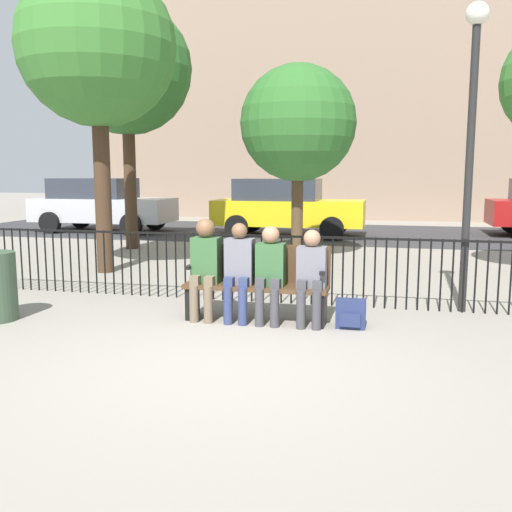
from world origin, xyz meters
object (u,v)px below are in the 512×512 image
Objects in this scene: seated_person_3 at (311,272)px; tree_0 at (298,124)px; parked_car_1 at (101,204)px; tree_3 at (97,48)px; lamp_post at (472,113)px; tree_1 at (127,70)px; backpack at (351,314)px; park_bench at (257,280)px; seated_person_0 at (205,263)px; parked_car_0 at (286,206)px; seated_person_1 at (239,267)px; seated_person_2 at (270,269)px.

seated_person_3 is 5.61m from tree_0.
tree_3 is at bearing -61.31° from parked_car_1.
tree_1 is at bearing 145.34° from lamp_post.
tree_1 is at bearing 133.12° from backpack.
tree_0 is at bearing 93.54° from park_bench.
parked_car_1 reaches higher than seated_person_0.
park_bench is 0.42× the size of parked_car_1.
tree_3 reaches higher than lamp_post.
tree_0 is 0.70× the size of tree_1.
backpack is 0.06× the size of tree_1.
backpack is 0.08× the size of parked_car_0.
park_bench is 1.41× the size of seated_person_0.
tree_0 is (-1.45, 5.10, 2.60)m from backpack.
seated_person_1 reaches higher than backpack.
parked_car_0 is (-1.11, 9.38, 0.18)m from seated_person_1.
parked_car_0 is (-1.31, 9.25, 0.35)m from park_bench.
seated_person_2 is 0.49m from seated_person_3.
tree_1 reaches higher than tree_0.
tree_0 reaches higher than seated_person_0.
tree_1 is 8.54m from lamp_post.
tree_0 reaches higher than lamp_post.
tree_1 is 1.06× the size of tree_3.
tree_1 reaches higher than park_bench.
park_bench is at bearing -37.71° from tree_3.
seated_person_2 is 11.79m from parked_car_1.
park_bench is at bearing -81.92° from parked_car_0.
seated_person_2 is at bearing -52.21° from tree_1.
lamp_post is 0.91× the size of parked_car_1.
tree_3 reaches higher than seated_person_0.
parked_car_0 is 5.71m from parked_car_1.
backpack is at bearing -74.13° from tree_0.
seated_person_1 is at bearing -54.60° from tree_1.
seated_person_0 is at bearing -55.55° from parked_car_1.
tree_0 is at bearing -11.35° from tree_1.
tree_3 reaches higher than seated_person_1.
seated_person_3 is at bearing -0.28° from seated_person_0.
seated_person_2 is 0.28× the size of parked_car_0.
tree_3 is (0.96, -3.12, -0.20)m from tree_1.
seated_person_1 reaches higher than seated_person_3.
park_bench is 0.44× the size of tree_0.
lamp_post is at bearing -15.54° from tree_3.
lamp_post is (3.13, 1.14, 1.82)m from seated_person_0.
seated_person_2 is (0.38, -0.00, -0.01)m from seated_person_1.
backpack is at bearing -31.42° from tree_3.
seated_person_0 is 3.79m from lamp_post.
seated_person_0 is at bearing 179.61° from backpack.
seated_person_1 is 1.02× the size of seated_person_2.
tree_1 is at bearing -131.73° from parked_car_0.
parked_car_0 reaches higher than backpack.
seated_person_3 is 8.54m from tree_1.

